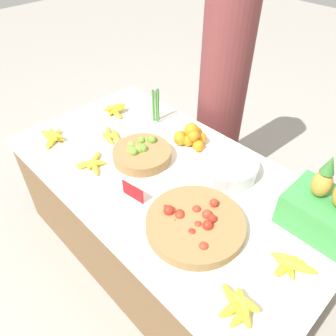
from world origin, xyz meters
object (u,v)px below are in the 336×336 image
metal_bowl (228,167)px  tomato_basket (195,224)px  produce_crate (324,208)px  price_sign (133,192)px  lime_bowl (142,153)px  vendor_person (222,94)px

metal_bowl → tomato_basket: bearing=-72.1°
metal_bowl → produce_crate: (0.50, 0.01, 0.07)m
tomato_basket → price_sign: bearing=-166.2°
lime_bowl → tomato_basket: lime_bowl is taller
price_sign → produce_crate: 0.85m
produce_crate → vendor_person: vendor_person is taller
produce_crate → vendor_person: 1.10m
vendor_person → price_sign: bearing=-74.8°
lime_bowl → tomato_basket: (0.53, -0.15, -0.01)m
price_sign → vendor_person: (-0.27, 1.00, 0.04)m
tomato_basket → price_sign: 0.34m
tomato_basket → produce_crate: (0.37, 0.40, 0.09)m
metal_bowl → vendor_person: (-0.47, 0.53, 0.04)m
lime_bowl → metal_bowl: (0.40, 0.24, 0.01)m
produce_crate → vendor_person: bearing=151.8°
metal_bowl → vendor_person: 0.71m
lime_bowl → vendor_person: bearing=95.0°
price_sign → vendor_person: size_ratio=0.08×
tomato_basket → vendor_person: bearing=123.1°
metal_bowl → price_sign: size_ratio=2.40×
tomato_basket → vendor_person: vendor_person is taller
produce_crate → tomato_basket: bearing=-132.7°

